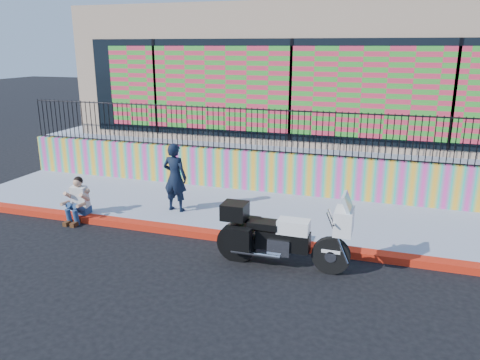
% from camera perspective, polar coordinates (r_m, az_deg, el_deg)
% --- Properties ---
extents(ground, '(90.00, 90.00, 0.00)m').
position_cam_1_polar(ground, '(10.11, 0.71, -7.59)').
color(ground, black).
rests_on(ground, ground).
extents(red_curb, '(16.00, 0.30, 0.15)m').
position_cam_1_polar(red_curb, '(10.08, 0.71, -7.20)').
color(red_curb, '#B8200D').
rests_on(red_curb, ground).
extents(sidewalk, '(16.00, 3.00, 0.15)m').
position_cam_1_polar(sidewalk, '(11.56, 3.17, -4.12)').
color(sidewalk, '#949EB2').
rests_on(sidewalk, ground).
extents(mural_wall, '(16.00, 0.20, 1.10)m').
position_cam_1_polar(mural_wall, '(12.85, 5.06, 0.85)').
color(mural_wall, '#E33BA1').
rests_on(mural_wall, sidewalk).
extents(metal_fence, '(15.80, 0.04, 1.20)m').
position_cam_1_polar(metal_fence, '(12.60, 5.19, 5.90)').
color(metal_fence, black).
rests_on(metal_fence, mural_wall).
extents(elevated_platform, '(16.00, 10.00, 1.25)m').
position_cam_1_polar(elevated_platform, '(17.75, 8.85, 4.72)').
color(elevated_platform, '#949EB2').
rests_on(elevated_platform, ground).
extents(storefront_building, '(14.00, 8.06, 4.00)m').
position_cam_1_polar(storefront_building, '(17.22, 9.10, 13.17)').
color(storefront_building, tan).
rests_on(storefront_building, elevated_platform).
extents(police_motorcycle, '(2.51, 0.83, 1.56)m').
position_cam_1_polar(police_motorcycle, '(8.87, 4.98, -6.55)').
color(police_motorcycle, black).
rests_on(police_motorcycle, ground).
extents(police_officer, '(0.65, 0.45, 1.68)m').
position_cam_1_polar(police_officer, '(11.41, -7.93, 0.32)').
color(police_officer, black).
rests_on(police_officer, sidewalk).
extents(seated_man, '(0.54, 0.71, 1.06)m').
position_cam_1_polar(seated_man, '(11.74, -19.29, -2.78)').
color(seated_man, navy).
rests_on(seated_man, ground).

